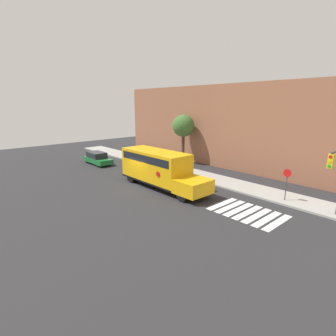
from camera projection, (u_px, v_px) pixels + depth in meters
ground_plane at (138, 186)px, 23.63m from camera, size 60.00×60.00×0.00m
sidewalk_strip at (188, 172)px, 27.83m from camera, size 44.00×3.00×0.15m
building_backdrop at (227, 126)px, 30.95m from camera, size 32.00×4.00×9.27m
crosswalk_stripes at (248, 212)px, 17.80m from camera, size 4.70×3.20×0.01m
school_bus at (159, 167)px, 22.97m from camera, size 9.16×2.57×3.16m
parked_car at (98, 158)px, 31.86m from camera, size 4.40×1.74×1.45m
stop_sign at (287, 181)px, 19.31m from camera, size 0.60×0.10×2.56m
tree_near_sidewalk at (183, 126)px, 31.39m from camera, size 2.65×2.65×5.93m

